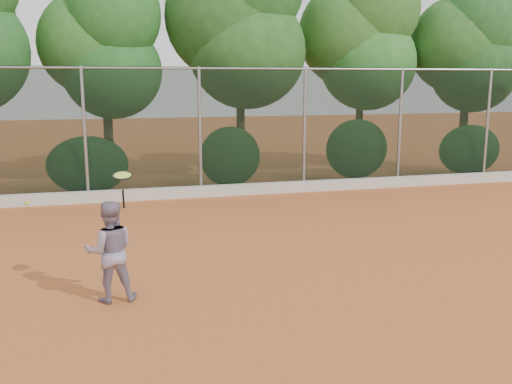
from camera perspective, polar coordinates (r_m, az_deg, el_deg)
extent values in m
plane|color=#B65C2B|center=(9.26, 1.59, -8.78)|extent=(80.00, 80.00, 0.00)
cube|color=beige|center=(15.66, -5.40, 0.06)|extent=(24.00, 0.20, 0.30)
imported|color=gray|center=(8.48, -14.39, -5.77)|extent=(0.73, 0.58, 1.48)
cube|color=black|center=(15.61, -5.62, 5.96)|extent=(24.00, 0.01, 3.50)
cylinder|color=gray|center=(15.55, -5.74, 12.21)|extent=(24.00, 0.06, 0.06)
cylinder|color=gray|center=(15.43, -16.74, 5.47)|extent=(0.09, 0.09, 3.50)
cylinder|color=gray|center=(15.61, -5.62, 5.96)|extent=(0.09, 0.09, 3.50)
cylinder|color=gray|center=(16.35, 4.88, 6.21)|extent=(0.09, 0.09, 3.50)
cylinder|color=gray|center=(17.58, 14.19, 6.25)|extent=(0.09, 0.09, 3.50)
cylinder|color=gray|center=(19.20, 22.11, 6.17)|extent=(0.09, 0.09, 3.50)
cylinder|color=#3B2716|center=(17.76, -14.47, 4.50)|extent=(0.28, 0.28, 2.40)
ellipsoid|color=#1D551E|center=(17.55, -14.16, 11.65)|extent=(2.90, 2.40, 2.80)
ellipsoid|color=#285E20|center=(17.88, -15.95, 14.11)|extent=(3.20, 2.70, 3.10)
ellipsoid|color=#1D561D|center=(17.45, -14.07, 16.92)|extent=(2.70, 2.30, 2.90)
cylinder|color=#3E2D18|center=(17.90, -1.54, 5.87)|extent=(0.26, 0.26, 3.00)
ellipsoid|color=#376E2A|center=(17.79, -0.87, 13.90)|extent=(3.60, 3.00, 3.50)
ellipsoid|color=#336A28|center=(18.04, -2.73, 17.04)|extent=(3.90, 3.20, 3.80)
cylinder|color=#462D1B|center=(19.44, 10.23, 5.68)|extent=(0.24, 0.24, 2.70)
ellipsoid|color=#256322|center=(19.35, 11.16, 12.59)|extent=(3.20, 2.70, 3.10)
ellipsoid|color=#28571E|center=(19.46, 9.49, 15.29)|extent=(3.50, 2.90, 3.40)
ellipsoid|color=#27561D|center=(19.43, 11.77, 17.59)|extent=(3.00, 2.50, 3.10)
cylinder|color=#3F2A18|center=(20.93, 19.96, 5.29)|extent=(0.28, 0.28, 2.50)
ellipsoid|color=#285F24|center=(20.88, 21.00, 11.41)|extent=(3.00, 2.50, 2.90)
ellipsoid|color=#38722B|center=(20.87, 19.52, 13.71)|extent=(3.30, 2.80, 3.20)
ellipsoid|color=#2C742E|center=(20.95, 21.71, 15.75)|extent=(2.80, 2.40, 3.00)
ellipsoid|color=#245E25|center=(16.33, -16.48, 2.60)|extent=(2.20, 1.16, 1.60)
ellipsoid|color=#2D6326|center=(16.66, -2.61, 3.56)|extent=(1.80, 1.04, 1.76)
ellipsoid|color=#2C6526|center=(17.91, 10.04, 4.26)|extent=(2.00, 1.10, 1.84)
ellipsoid|color=#296C29|center=(19.93, 20.56, 3.97)|extent=(2.16, 1.12, 1.64)
cylinder|color=black|center=(8.33, -13.12, -0.67)|extent=(0.04, 0.11, 0.29)
torus|color=black|center=(8.21, -13.21, 1.64)|extent=(0.31, 0.31, 0.10)
cylinder|color=#BEDE41|center=(8.21, -13.21, 1.64)|extent=(0.26, 0.26, 0.07)
sphere|color=#AECC2E|center=(8.59, -21.92, -1.03)|extent=(0.07, 0.07, 0.07)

